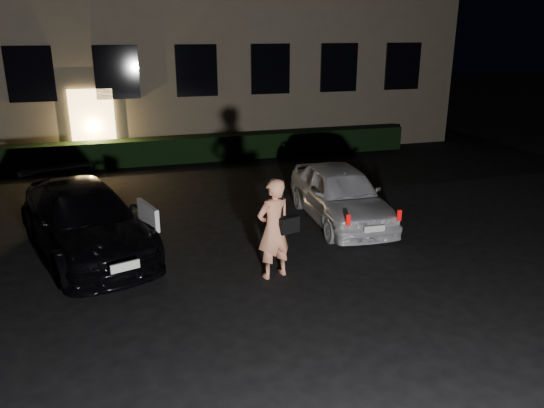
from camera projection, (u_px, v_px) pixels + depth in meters
name	position (u px, v px, depth m)	size (l,w,h in m)	color
ground	(303.00, 303.00, 8.87)	(80.00, 80.00, 0.00)	black
hedge	(202.00, 148.00, 18.30)	(15.00, 0.70, 0.85)	black
sedan	(85.00, 220.00, 10.72)	(3.21, 5.04, 1.36)	black
hatch	(340.00, 194.00, 12.44)	(1.74, 3.99, 1.34)	silver
man	(274.00, 228.00, 9.53)	(0.86, 0.63, 1.88)	#F89970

